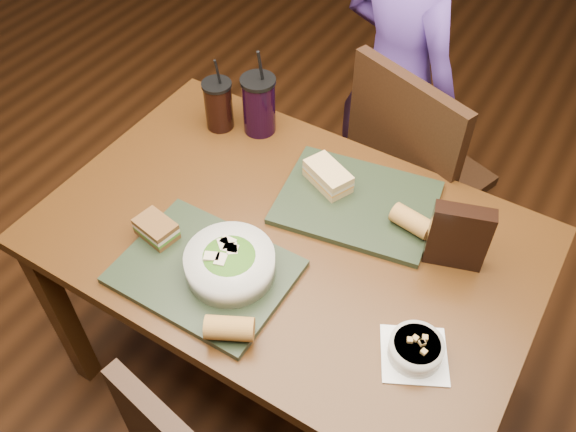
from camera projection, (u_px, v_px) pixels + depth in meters
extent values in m
plane|color=#381C0B|center=(288.00, 370.00, 2.17)|extent=(6.00, 6.00, 0.00)
cube|color=#41240D|center=(63.00, 316.00, 1.91)|extent=(0.06, 0.06, 0.71)
cube|color=#41240D|center=(206.00, 175.00, 2.34)|extent=(0.06, 0.06, 0.71)
cube|color=#41240D|center=(513.00, 314.00, 1.91)|extent=(0.06, 0.06, 0.71)
cube|color=#41240D|center=(288.00, 239.00, 1.63)|extent=(1.30, 0.85, 0.04)
cube|color=black|center=(413.00, 175.00, 2.19)|extent=(0.54, 0.54, 0.04)
cube|color=black|center=(401.00, 148.00, 1.88)|extent=(0.41, 0.18, 0.51)
cube|color=black|center=(340.00, 231.00, 2.33)|extent=(0.04, 0.04, 0.43)
cube|color=black|center=(429.00, 271.00, 2.20)|extent=(0.04, 0.04, 0.43)
cube|color=black|center=(382.00, 174.00, 2.54)|extent=(0.04, 0.04, 0.43)
cube|color=black|center=(465.00, 208.00, 2.41)|extent=(0.04, 0.04, 0.43)
imported|color=#50328A|center=(396.00, 79.00, 2.19)|extent=(0.58, 0.47, 1.39)
cube|color=black|center=(205.00, 272.00, 1.52)|extent=(0.42, 0.32, 0.02)
cube|color=black|center=(357.00, 202.00, 1.68)|extent=(0.47, 0.39, 0.02)
cylinder|color=silver|center=(230.00, 264.00, 1.49)|extent=(0.22, 0.22, 0.06)
ellipsoid|color=#427219|center=(230.00, 261.00, 1.48)|extent=(0.18, 0.18, 0.06)
cube|color=beige|center=(212.00, 257.00, 1.46)|extent=(0.04, 0.04, 0.01)
cube|color=beige|center=(231.00, 249.00, 1.47)|extent=(0.04, 0.04, 0.01)
cube|color=beige|center=(232.00, 249.00, 1.47)|extent=(0.04, 0.05, 0.01)
cube|color=beige|center=(228.00, 242.00, 1.49)|extent=(0.04, 0.03, 0.01)
cube|color=beige|center=(221.00, 260.00, 1.45)|extent=(0.04, 0.04, 0.01)
cube|color=beige|center=(224.00, 244.00, 1.48)|extent=(0.04, 0.04, 0.01)
cube|color=white|center=(414.00, 355.00, 1.37)|extent=(0.20, 0.20, 0.00)
cylinder|color=silver|center=(416.00, 349.00, 1.35)|extent=(0.12, 0.12, 0.05)
cylinder|color=black|center=(417.00, 345.00, 1.34)|extent=(0.10, 0.10, 0.01)
cube|color=#B28947|center=(415.00, 338.00, 1.34)|extent=(0.01, 0.01, 0.01)
cube|color=#B28947|center=(425.00, 338.00, 1.34)|extent=(0.02, 0.02, 0.01)
cube|color=#B28947|center=(422.00, 343.00, 1.33)|extent=(0.02, 0.02, 0.01)
cube|color=#B28947|center=(410.00, 340.00, 1.34)|extent=(0.02, 0.02, 0.01)
cube|color=#B28947|center=(423.00, 343.00, 1.33)|extent=(0.02, 0.02, 0.01)
cube|color=#B28947|center=(424.00, 352.00, 1.32)|extent=(0.01, 0.01, 0.01)
cube|color=#593819|center=(157.00, 233.00, 1.59)|extent=(0.12, 0.09, 0.01)
cube|color=#3F721E|center=(157.00, 230.00, 1.58)|extent=(0.12, 0.09, 0.01)
cube|color=beige|center=(156.00, 228.00, 1.57)|extent=(0.12, 0.09, 0.01)
cube|color=#593819|center=(155.00, 224.00, 1.56)|extent=(0.12, 0.09, 0.01)
cube|color=tan|center=(328.00, 181.00, 1.71)|extent=(0.16, 0.13, 0.02)
cube|color=orange|center=(328.00, 177.00, 1.70)|extent=(0.16, 0.13, 0.01)
cube|color=beige|center=(328.00, 175.00, 1.70)|extent=(0.16, 0.13, 0.01)
cube|color=tan|center=(328.00, 171.00, 1.69)|extent=(0.16, 0.13, 0.02)
cylinder|color=#AD7533|center=(229.00, 328.00, 1.37)|extent=(0.12, 0.10, 0.06)
cylinder|color=#AD7533|center=(412.00, 221.00, 1.59)|extent=(0.12, 0.07, 0.05)
cylinder|color=black|center=(219.00, 106.00, 1.87)|extent=(0.09, 0.09, 0.15)
cylinder|color=black|center=(216.00, 84.00, 1.81)|extent=(0.09, 0.09, 0.01)
cylinder|color=black|center=(218.00, 73.00, 1.77)|extent=(0.01, 0.02, 0.10)
cylinder|color=black|center=(259.00, 107.00, 1.84)|extent=(0.10, 0.10, 0.18)
cylinder|color=black|center=(258.00, 81.00, 1.77)|extent=(0.11, 0.11, 0.01)
cylinder|color=black|center=(260.00, 67.00, 1.73)|extent=(0.01, 0.03, 0.11)
cube|color=black|center=(458.00, 237.00, 1.49)|extent=(0.15, 0.09, 0.19)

